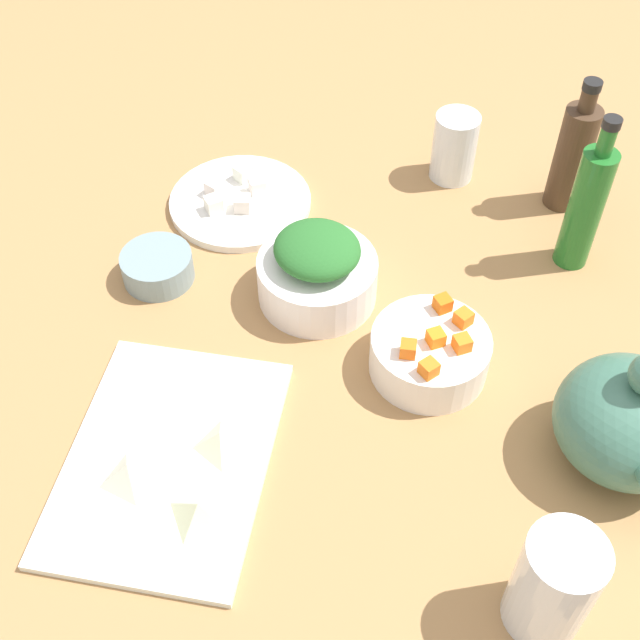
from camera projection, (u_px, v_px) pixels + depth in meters
tabletop at (320, 355)px, 102.15cm from camera, size 190.00×190.00×3.00cm
cutting_board at (169, 459)px, 89.85cm from camera, size 31.29×23.95×1.00cm
plate_tofu at (240, 202)px, 118.17cm from camera, size 20.25×20.25×1.20cm
bowl_greens at (317, 279)px, 104.52cm from camera, size 15.24×15.24×6.09cm
bowl_carrots at (429, 354)px, 96.81cm from camera, size 14.06×14.06×5.47cm
bowl_small_side at (157, 267)px, 107.49cm from camera, size 9.35×9.35×3.94cm
teapot at (629, 420)px, 86.16cm from camera, size 17.30×15.67×16.27cm
bottle_0 at (586, 206)px, 104.24cm from camera, size 4.49×4.49×22.46cm
bottle_2 at (573, 155)px, 112.88cm from camera, size 4.97×4.97×19.84cm
drinking_glass_0 at (554, 585)px, 74.06cm from camera, size 7.41×7.41×13.16cm
drinking_glass_1 at (454, 147)px, 119.33cm from camera, size 6.42×6.42×10.27cm
carrot_cube_0 at (443, 304)px, 97.17cm from camera, size 2.48×2.48×1.80cm
carrot_cube_1 at (462, 343)px, 93.12cm from camera, size 2.40×2.40×1.80cm
carrot_cube_2 at (463, 318)px, 95.67cm from camera, size 2.55×2.55×1.80cm
carrot_cube_3 at (408, 349)px, 92.59cm from camera, size 1.88×1.88×1.80cm
carrot_cube_4 at (436, 338)px, 93.67cm from camera, size 2.42×2.42×1.80cm
carrot_cube_5 at (429, 368)px, 90.74cm from camera, size 2.54×2.54×1.80cm
chopped_greens_mound at (317, 249)px, 100.67cm from camera, size 14.71×14.85×4.21cm
tofu_cube_0 at (242, 204)px, 115.34cm from camera, size 2.33×2.33×2.20cm
tofu_cube_1 at (243, 173)px, 119.83cm from camera, size 3.10×3.10×2.20cm
tofu_cube_2 at (257, 186)px, 117.94cm from camera, size 2.93×2.93×2.20cm
tofu_cube_3 at (215, 188)px, 117.59cm from camera, size 3.05×3.05×2.20cm
tofu_cube_4 at (214, 204)px, 115.24cm from camera, size 3.04×3.04×2.20cm
dumpling_0 at (129, 472)px, 86.57cm from camera, size 6.43×6.46×2.87cm
dumpling_1 at (199, 511)px, 83.47cm from camera, size 6.39×6.76×2.98cm
dumpling_2 at (221, 439)px, 89.44cm from camera, size 5.65×5.42×2.53cm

